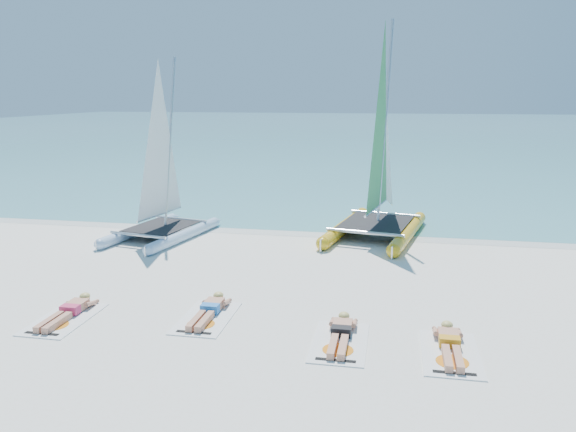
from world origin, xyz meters
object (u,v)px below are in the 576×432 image
at_px(towel_b, 207,318).
at_px(towel_c, 340,342).
at_px(sunbather_b, 209,309).
at_px(sunbather_d, 450,343).
at_px(sunbather_a, 69,310).
at_px(towel_a, 64,319).
at_px(catamaran_blue, 161,183).
at_px(towel_d, 450,353).
at_px(sunbather_c, 341,332).
at_px(catamaran_yellow, 382,165).

distance_m(towel_b, towel_c, 2.86).
bearing_deg(sunbather_b, towel_b, -90.00).
distance_m(towel_b, sunbather_d, 4.78).
xyz_separation_m(sunbather_a, towel_b, (2.83, 0.40, -0.11)).
distance_m(towel_a, sunbather_d, 7.58).
bearing_deg(catamaran_blue, towel_c, -35.77).
xyz_separation_m(sunbather_b, sunbather_d, (4.75, -0.72, 0.00)).
relative_size(towel_a, towel_b, 1.00).
bearing_deg(towel_a, sunbather_a, 90.00).
bearing_deg(sunbather_b, towel_c, -16.53).
bearing_deg(towel_d, towel_b, 171.34).
bearing_deg(sunbather_d, sunbather_a, 179.03).
bearing_deg(towel_c, sunbather_c, 90.00).
distance_m(towel_a, sunbather_a, 0.22).
xyz_separation_m(towel_b, sunbather_b, (0.00, 0.19, 0.11)).
height_order(sunbather_c, sunbather_d, same).
bearing_deg(sunbather_b, towel_d, -10.90).
distance_m(catamaran_yellow, sunbather_b, 8.77).
distance_m(catamaran_blue, towel_d, 10.88).
distance_m(catamaran_yellow, towel_d, 9.18).
xyz_separation_m(catamaran_yellow, towel_c, (-0.45, -8.69, -2.22)).
bearing_deg(sunbather_b, catamaran_blue, 120.80).
bearing_deg(sunbather_b, sunbather_a, -168.12).
height_order(towel_c, towel_d, same).
height_order(sunbather_a, towel_c, sunbather_a).
bearing_deg(towel_b, sunbather_d, -6.38).
bearing_deg(sunbather_c, sunbather_d, -2.55).
distance_m(sunbather_b, sunbather_c, 2.86).
height_order(catamaran_blue, sunbather_a, catamaran_blue).
bearing_deg(towel_c, towel_b, 167.15).
height_order(sunbather_a, sunbather_b, same).
bearing_deg(catamaran_blue, sunbather_a, -72.69).
height_order(towel_b, sunbather_d, sunbather_d).
distance_m(towel_a, sunbather_c, 5.62).
xyz_separation_m(catamaran_blue, sunbather_c, (6.32, -6.56, -1.62)).
xyz_separation_m(catamaran_blue, towel_c, (6.32, -6.75, -1.73)).
xyz_separation_m(catamaran_yellow, sunbather_b, (-3.24, -7.87, -2.11)).
xyz_separation_m(catamaran_yellow, sunbather_a, (-6.07, -8.46, -2.11)).
bearing_deg(sunbather_b, sunbather_c, -12.85).
distance_m(catamaran_blue, sunbather_c, 9.25).
xyz_separation_m(catamaran_blue, sunbather_d, (8.28, -6.65, -1.62)).
distance_m(sunbather_a, sunbather_b, 2.89).
xyz_separation_m(towel_a, sunbather_a, (0.00, 0.19, 0.11)).
distance_m(sunbather_b, towel_c, 2.91).
height_order(catamaran_yellow, towel_d, catamaran_yellow).
height_order(towel_c, sunbather_c, sunbather_c).
height_order(catamaran_yellow, towel_c, catamaran_yellow).
xyz_separation_m(towel_b, sunbather_c, (2.79, -0.44, 0.11)).
bearing_deg(catamaran_blue, sunbather_d, -27.63).
bearing_deg(catamaran_blue, towel_b, -48.87).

